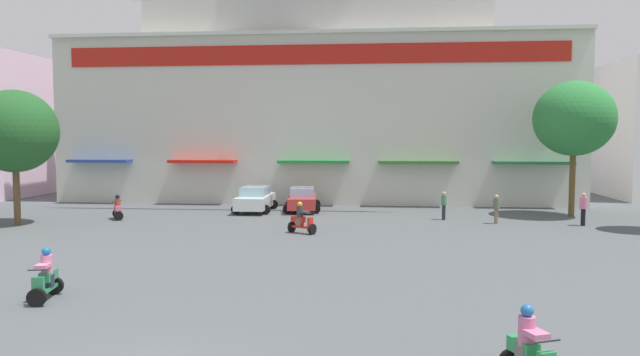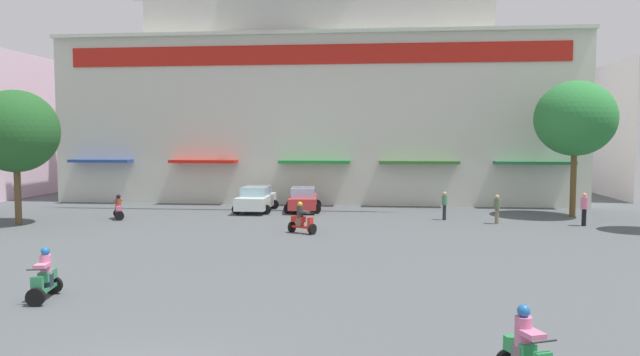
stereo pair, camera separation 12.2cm
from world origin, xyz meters
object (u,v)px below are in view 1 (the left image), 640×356
object	(u,v)px
parked_car_1	(302,199)
pedestrian_0	(496,207)
plaza_tree_2	(14,131)
scooter_rider_5	(46,279)
scooter_rider_0	(301,221)
scooter_rider_2	(529,353)
parked_car_0	(255,199)
scooter_rider_3	(118,209)
pedestrian_1	(444,204)
plaza_tree_1	(574,119)
pedestrian_2	(583,207)

from	to	relation	value
parked_car_1	pedestrian_0	xyz separation A→B (m)	(11.17, -4.34, 0.15)
plaza_tree_2	scooter_rider_5	bearing A→B (deg)	-54.68
scooter_rider_0	scooter_rider_2	xyz separation A→B (m)	(6.55, -17.10, 0.01)
parked_car_0	scooter_rider_3	size ratio (longest dim) A/B	3.01
pedestrian_0	pedestrian_1	world-z (taller)	pedestrian_1
plaza_tree_1	plaza_tree_2	xyz separation A→B (m)	(-30.65, -6.35, -0.77)
plaza_tree_1	scooter_rider_2	distance (m)	26.65
plaza_tree_2	pedestrian_2	size ratio (longest dim) A/B	4.10
plaza_tree_1	scooter_rider_3	world-z (taller)	plaza_tree_1
plaza_tree_1	pedestrian_2	world-z (taller)	plaza_tree_1
plaza_tree_2	scooter_rider_5	xyz separation A→B (m)	(9.67, -13.64, -4.38)
plaza_tree_2	pedestrian_1	distance (m)	23.68
parked_car_1	scooter_rider_0	xyz separation A→B (m)	(1.05, -8.52, -0.12)
parked_car_0	scooter_rider_3	world-z (taller)	parked_car_0
parked_car_1	pedestrian_2	world-z (taller)	pedestrian_2
scooter_rider_3	pedestrian_0	world-z (taller)	pedestrian_0
parked_car_1	pedestrian_1	size ratio (longest dim) A/B	2.68
scooter_rider_3	parked_car_0	bearing A→B (deg)	30.23
scooter_rider_2	pedestrian_0	world-z (taller)	pedestrian_0
scooter_rider_3	scooter_rider_2	bearing A→B (deg)	-49.87
scooter_rider_3	plaza_tree_1	bearing A→B (deg)	8.17
plaza_tree_1	parked_car_0	size ratio (longest dim) A/B	1.80
pedestrian_1	scooter_rider_2	bearing A→B (deg)	-92.27
scooter_rider_0	scooter_rider_5	world-z (taller)	scooter_rider_0
plaza_tree_1	parked_car_1	size ratio (longest dim) A/B	1.84
scooter_rider_0	scooter_rider_5	size ratio (longest dim) A/B	1.01
scooter_rider_2	pedestrian_1	xyz separation A→B (m)	(0.89, 22.49, 0.28)
parked_car_0	pedestrian_0	bearing A→B (deg)	-15.17
pedestrian_2	scooter_rider_0	bearing A→B (deg)	-165.08
parked_car_1	scooter_rider_2	world-z (taller)	scooter_rider_2
scooter_rider_2	parked_car_0	bearing A→B (deg)	112.76
pedestrian_2	pedestrian_1	bearing A→B (deg)	168.05
scooter_rider_2	scooter_rider_3	bearing A→B (deg)	130.13
plaza_tree_1	parked_car_1	xyz separation A→B (m)	(-16.19, 0.91, -5.02)
scooter_rider_5	parked_car_1	bearing A→B (deg)	77.09
pedestrian_2	plaza_tree_2	bearing A→B (deg)	-175.02
plaza_tree_2	scooter_rider_3	distance (m)	6.75
parked_car_1	scooter_rider_5	size ratio (longest dim) A/B	2.83
plaza_tree_1	pedestrian_1	xyz separation A→B (m)	(-7.69, -2.22, -4.84)
plaza_tree_2	scooter_rider_2	world-z (taller)	plaza_tree_2
parked_car_0	plaza_tree_2	bearing A→B (deg)	-149.72
scooter_rider_5	pedestrian_0	xyz separation A→B (m)	(15.96, 16.56, 0.28)
parked_car_0	scooter_rider_5	size ratio (longest dim) A/B	2.90
scooter_rider_0	pedestrian_0	world-z (taller)	pedestrian_0
plaza_tree_2	pedestrian_0	xyz separation A→B (m)	(25.62, 2.91, -4.10)
plaza_tree_1	pedestrian_1	size ratio (longest dim) A/B	4.94
scooter_rider_5	pedestrian_2	bearing A→B (deg)	38.56
scooter_rider_0	scooter_rider_3	bearing A→B (deg)	160.92
scooter_rider_2	parked_car_1	bearing A→B (deg)	106.53
scooter_rider_2	scooter_rider_3	xyz separation A→B (m)	(-17.65, 20.94, -0.05)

